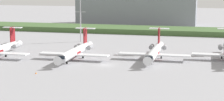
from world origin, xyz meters
TOP-DOWN VIEW (x-y plane):
  - ground_plane at (0.00, 30.00)m, footprint 500.00×500.00m
  - grass_berm at (0.00, 79.52)m, footprint 320.00×20.00m
  - regional_jet_second at (-11.70, 6.83)m, footprint 22.81×31.00m
  - regional_jet_third at (13.22, 12.57)m, footprint 22.81×31.00m
  - antenna_mast at (-21.88, 42.96)m, footprint 4.40×0.50m
  - distant_hangar at (-10.32, 112.76)m, footprint 67.14×25.68m
  - safety_cone_front_marker at (-15.44, -15.22)m, footprint 0.44×0.44m

SIDE VIEW (x-z plane):
  - ground_plane at x=0.00m, z-range 0.00..0.00m
  - safety_cone_front_marker at x=-15.44m, z-range 0.00..0.55m
  - grass_berm at x=0.00m, z-range 0.00..2.46m
  - regional_jet_second at x=-11.70m, z-range -1.96..7.04m
  - regional_jet_third at x=13.22m, z-range -1.96..7.04m
  - distant_hangar at x=-10.32m, z-range 0.00..15.98m
  - antenna_mast at x=-21.88m, z-range -1.55..17.53m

